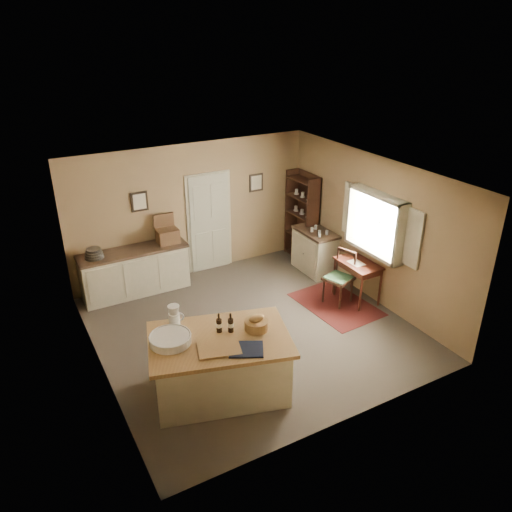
{
  "coord_description": "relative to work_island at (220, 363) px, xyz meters",
  "views": [
    {
      "loc": [
        -3.42,
        -6.34,
        4.8
      ],
      "look_at": [
        0.29,
        0.39,
        1.15
      ],
      "focal_mm": 35.0,
      "sensor_mm": 36.0,
      "label": 1
    }
  ],
  "objects": [
    {
      "name": "ground",
      "position": [
        1.15,
        1.18,
        -0.48
      ],
      "size": [
        5.0,
        5.0,
        0.0
      ],
      "primitive_type": "plane",
      "color": "brown",
      "rests_on": "ground"
    },
    {
      "name": "wall_back",
      "position": [
        1.15,
        3.68,
        0.87
      ],
      "size": [
        5.0,
        0.1,
        2.7
      ],
      "primitive_type": "cube",
      "color": "olive",
      "rests_on": "ground"
    },
    {
      "name": "wall_front",
      "position": [
        1.15,
        -1.32,
        0.87
      ],
      "size": [
        5.0,
        0.1,
        2.7
      ],
      "primitive_type": "cube",
      "color": "olive",
      "rests_on": "ground"
    },
    {
      "name": "wall_left",
      "position": [
        -1.35,
        1.18,
        0.87
      ],
      "size": [
        0.1,
        5.0,
        2.7
      ],
      "primitive_type": "cube",
      "color": "olive",
      "rests_on": "ground"
    },
    {
      "name": "wall_right",
      "position": [
        3.65,
        1.18,
        0.87
      ],
      "size": [
        0.1,
        5.0,
        2.7
      ],
      "primitive_type": "cube",
      "color": "olive",
      "rests_on": "ground"
    },
    {
      "name": "ceiling",
      "position": [
        1.15,
        1.18,
        2.22
      ],
      "size": [
        5.0,
        5.0,
        0.0
      ],
      "primitive_type": "plane",
      "color": "silver",
      "rests_on": "wall_back"
    },
    {
      "name": "door",
      "position": [
        1.5,
        3.65,
        0.57
      ],
      "size": [
        0.97,
        0.06,
        2.11
      ],
      "primitive_type": "cube",
      "color": "#B0AF97",
      "rests_on": "ground"
    },
    {
      "name": "framed_prints",
      "position": [
        1.35,
        3.66,
        1.24
      ],
      "size": [
        2.82,
        0.02,
        0.38
      ],
      "color": "black",
      "rests_on": "ground"
    },
    {
      "name": "window",
      "position": [
        3.58,
        0.98,
        1.07
      ],
      "size": [
        0.25,
        1.99,
        1.12
      ],
      "color": "beige",
      "rests_on": "ground"
    },
    {
      "name": "work_island",
      "position": [
        0.0,
        0.0,
        0.0
      ],
      "size": [
        2.17,
        1.72,
        1.2
      ],
      "rotation": [
        0.0,
        0.0,
        -0.28
      ],
      "color": "beige",
      "rests_on": "ground"
    },
    {
      "name": "sideboard",
      "position": [
        -0.19,
        3.38,
        -0.0
      ],
      "size": [
        2.04,
        0.58,
        1.18
      ],
      "color": "beige",
      "rests_on": "ground"
    },
    {
      "name": "rug",
      "position": [
        2.9,
        1.13,
        -0.48
      ],
      "size": [
        1.2,
        1.67,
        0.01
      ],
      "primitive_type": "cube",
      "rotation": [
        0.0,
        0.0,
        0.06
      ],
      "color": "#571312",
      "rests_on": "ground"
    },
    {
      "name": "writing_desk",
      "position": [
        3.35,
        1.13,
        0.18
      ],
      "size": [
        0.53,
        0.86,
        0.82
      ],
      "color": "#38160E",
      "rests_on": "ground"
    },
    {
      "name": "desk_chair",
      "position": [
        2.98,
        1.2,
        0.01
      ],
      "size": [
        0.58,
        0.58,
        0.99
      ],
      "primitive_type": null,
      "rotation": [
        0.0,
        0.0,
        0.32
      ],
      "color": "black",
      "rests_on": "ground"
    },
    {
      "name": "right_cabinet",
      "position": [
        3.35,
        2.49,
        -0.02
      ],
      "size": [
        0.56,
        1.0,
        0.99
      ],
      "color": "beige",
      "rests_on": "ground"
    },
    {
      "name": "shelving_unit",
      "position": [
        3.5,
        3.18,
        0.47
      ],
      "size": [
        0.33,
        0.86,
        1.91
      ],
      "color": "black",
      "rests_on": "ground"
    }
  ]
}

